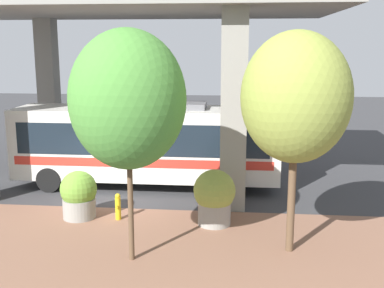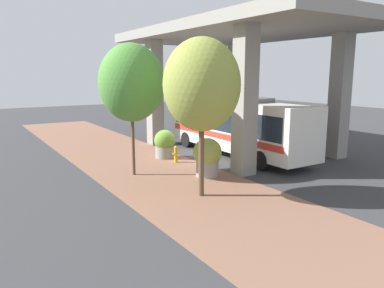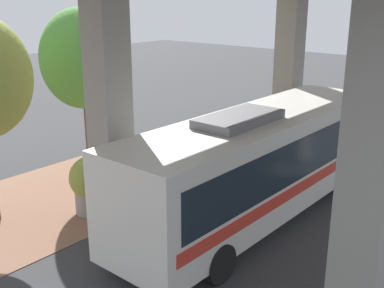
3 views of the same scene
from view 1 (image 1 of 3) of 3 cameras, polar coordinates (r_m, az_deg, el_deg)
ground_plane at (r=17.88m, az=-10.76°, el=-7.46°), size 80.00×80.00×0.00m
sidewalk_strip at (r=15.21m, az=-13.96°, el=-11.05°), size 6.00×40.00×0.02m
overpass at (r=20.79m, az=-8.31°, el=13.90°), size 9.40×17.49×7.67m
bus at (r=19.88m, az=-5.35°, el=0.34°), size 2.73×10.76×3.52m
fire_hydrant at (r=16.47m, az=-8.76°, el=-7.35°), size 0.39×0.19×0.93m
planter_front at (r=15.72m, az=2.68°, el=-6.23°), size 1.37×1.37×1.86m
planter_middle at (r=16.79m, az=-13.26°, el=-5.90°), size 1.23×1.23×1.65m
street_tree_near at (r=12.49m, az=-7.62°, el=5.21°), size 3.03×3.03×6.24m
street_tree_far at (r=13.26m, az=12.21°, el=5.37°), size 2.98×2.98×6.20m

